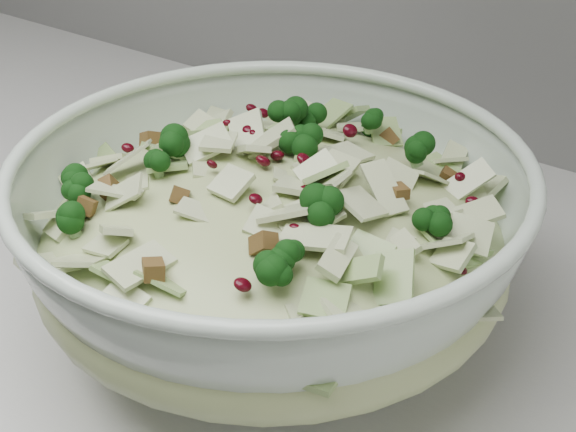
{
  "coord_description": "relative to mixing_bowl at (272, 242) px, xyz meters",
  "views": [
    {
      "loc": [
        0.69,
        1.22,
        1.29
      ],
      "look_at": [
        0.43,
        1.6,
        1.0
      ],
      "focal_mm": 50.0,
      "sensor_mm": 36.0,
      "label": 1
    }
  ],
  "objects": [
    {
      "name": "counter",
      "position": [
        -0.41,
        0.1,
        -0.52
      ],
      "size": [
        3.6,
        0.6,
        0.9
      ],
      "primitive_type": "cube",
      "color": "#A7A7A2",
      "rests_on": "floor"
    },
    {
      "name": "mixing_bowl",
      "position": [
        0.0,
        0.0,
        0.0
      ],
      "size": [
        0.46,
        0.46,
        0.14
      ],
      "rotation": [
        0.0,
        0.0,
        -0.36
      ],
      "color": "#B5C7B5",
      "rests_on": "counter"
    },
    {
      "name": "salad",
      "position": [
        -0.0,
        0.0,
        0.02
      ],
      "size": [
        0.46,
        0.46,
        0.14
      ],
      "rotation": [
        0.0,
        0.0,
        -0.59
      ],
      "color": "#ABB37A",
      "rests_on": "mixing_bowl"
    }
  ]
}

